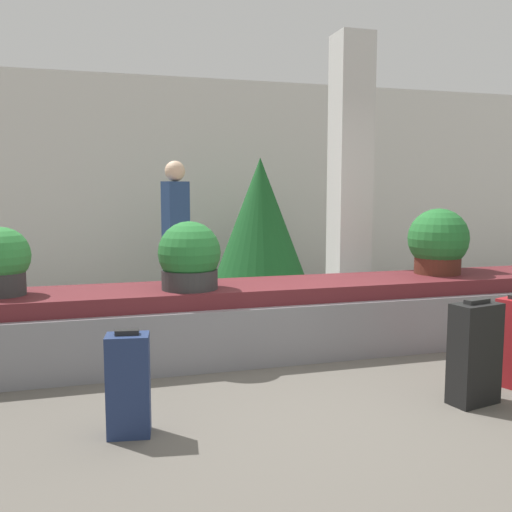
% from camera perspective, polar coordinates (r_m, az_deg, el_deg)
% --- Properties ---
extents(ground_plane, '(18.00, 18.00, 0.00)m').
position_cam_1_polar(ground_plane, '(4.11, 5.20, -14.42)').
color(ground_plane, '#59544C').
extents(back_wall, '(18.00, 0.06, 3.20)m').
position_cam_1_polar(back_wall, '(9.06, -7.30, 7.35)').
color(back_wall, silver).
rests_on(back_wall, ground_plane).
extents(carousel, '(6.51, 0.94, 0.64)m').
position_cam_1_polar(carousel, '(5.19, -0.00, -6.37)').
color(carousel, gray).
rests_on(carousel, ground_plane).
extents(pillar, '(0.40, 0.40, 3.20)m').
position_cam_1_polar(pillar, '(6.63, 9.37, 7.61)').
color(pillar, silver).
rests_on(pillar, ground_plane).
extents(suitcase_2, '(0.38, 0.26, 0.73)m').
position_cam_1_polar(suitcase_2, '(4.25, 21.03, -9.07)').
color(suitcase_2, black).
rests_on(suitcase_2, ground_plane).
extents(suitcase_3, '(0.28, 0.22, 0.65)m').
position_cam_1_polar(suitcase_3, '(3.58, -12.64, -12.44)').
color(suitcase_3, navy).
rests_on(suitcase_3, ground_plane).
extents(potted_plant_0, '(0.60, 0.60, 0.66)m').
position_cam_1_polar(potted_plant_0, '(6.00, 17.76, 1.31)').
color(potted_plant_0, '#4C2319').
rests_on(potted_plant_0, carousel).
extents(potted_plant_1, '(0.53, 0.53, 0.58)m').
position_cam_1_polar(potted_plant_1, '(4.85, -6.68, -0.19)').
color(potted_plant_1, '#2D2D2D').
rests_on(potted_plant_1, carousel).
extents(potted_plant_2, '(0.45, 0.45, 0.55)m').
position_cam_1_polar(potted_plant_2, '(4.95, -24.11, -0.49)').
color(potted_plant_2, '#2D2D2D').
rests_on(potted_plant_2, carousel).
extents(traveler_0, '(0.37, 0.31, 1.84)m').
position_cam_1_polar(traveler_0, '(7.29, -8.03, 3.78)').
color(traveler_0, '#282833').
rests_on(traveler_0, ground_plane).
extents(decorated_tree, '(1.33, 1.33, 1.91)m').
position_cam_1_polar(decorated_tree, '(7.83, 0.42, 3.48)').
color(decorated_tree, '#4C331E').
rests_on(decorated_tree, ground_plane).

